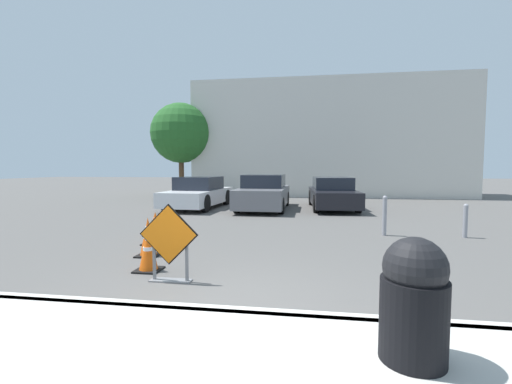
{
  "coord_description": "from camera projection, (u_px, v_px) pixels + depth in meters",
  "views": [
    {
      "loc": [
        0.96,
        -3.74,
        1.76
      ],
      "look_at": [
        -0.86,
        8.48,
        0.89
      ],
      "focal_mm": 24.0,
      "sensor_mm": 36.0,
      "label": 1
    }
  ],
  "objects": [
    {
      "name": "parked_car_nearest",
      "position": [
        199.0,
        193.0,
        15.13
      ],
      "size": [
        2.08,
        4.75,
        1.37
      ],
      "rotation": [
        0.0,
        0.0,
        3.09
      ],
      "color": "silver",
      "rests_on": "ground_plane"
    },
    {
      "name": "curb_lip",
      "position": [
        222.0,
        314.0,
        3.95
      ],
      "size": [
        24.83,
        0.2,
        0.14
      ],
      "color": "beige",
      "rests_on": "ground_plane"
    },
    {
      "name": "street_tree_behind_lot",
      "position": [
        181.0,
        133.0,
        21.32
      ],
      "size": [
        3.72,
        3.72,
        5.79
      ],
      "color": "#513823",
      "rests_on": "ground_plane"
    },
    {
      "name": "bollard_nearest",
      "position": [
        385.0,
        215.0,
        8.9
      ],
      "size": [
        0.12,
        0.12,
        1.04
      ],
      "color": "gray",
      "rests_on": "ground_plane"
    },
    {
      "name": "ground_plane",
      "position": [
        283.0,
        212.0,
        13.82
      ],
      "size": [
        96.0,
        96.0,
        0.0
      ],
      "primitive_type": "plane",
      "color": "#565451"
    },
    {
      "name": "trash_bin",
      "position": [
        414.0,
        299.0,
        2.86
      ],
      "size": [
        0.54,
        0.54,
        1.05
      ],
      "color": "black",
      "rests_on": "sidewalk_strip"
    },
    {
      "name": "traffic_cone_third",
      "position": [
        154.0,
        231.0,
        7.91
      ],
      "size": [
        0.47,
        0.47,
        0.63
      ],
      "color": "black",
      "rests_on": "ground_plane"
    },
    {
      "name": "traffic_cone_second",
      "position": [
        148.0,
        237.0,
        6.82
      ],
      "size": [
        0.43,
        0.43,
        0.78
      ],
      "color": "black",
      "rests_on": "ground_plane"
    },
    {
      "name": "traffic_cone_fourth",
      "position": [
        155.0,
        224.0,
        8.92
      ],
      "size": [
        0.5,
        0.5,
        0.61
      ],
      "color": "black",
      "rests_on": "ground_plane"
    },
    {
      "name": "parked_car_second",
      "position": [
        264.0,
        193.0,
        14.63
      ],
      "size": [
        1.98,
        4.67,
        1.47
      ],
      "rotation": [
        0.0,
        0.0,
        3.13
      ],
      "color": "slate",
      "rests_on": "ground_plane"
    },
    {
      "name": "sidewalk_strip",
      "position": [
        192.0,
        364.0,
        2.95
      ],
      "size": [
        24.83,
        2.04,
        0.14
      ],
      "color": "beige",
      "rests_on": "ground_plane"
    },
    {
      "name": "parked_car_third",
      "position": [
        332.0,
        194.0,
        14.81
      ],
      "size": [
        2.02,
        4.69,
        1.36
      ],
      "rotation": [
        0.0,
        0.0,
        3.2
      ],
      "color": "black",
      "rests_on": "ground_plane"
    },
    {
      "name": "road_closed_sign",
      "position": [
        169.0,
        242.0,
        5.24
      ],
      "size": [
        0.94,
        0.2,
        1.22
      ],
      "color": "black",
      "rests_on": "ground_plane"
    },
    {
      "name": "building_facade_backdrop",
      "position": [
        326.0,
        141.0,
        22.36
      ],
      "size": [
        16.71,
        5.0,
        7.11
      ],
      "color": "beige",
      "rests_on": "ground_plane"
    },
    {
      "name": "bollard_second",
      "position": [
        465.0,
        220.0,
        8.61
      ],
      "size": [
        0.12,
        0.12,
        0.86
      ],
      "color": "gray",
      "rests_on": "ground_plane"
    },
    {
      "name": "traffic_cone_nearest",
      "position": [
        148.0,
        249.0,
        5.84
      ],
      "size": [
        0.43,
        0.43,
        0.77
      ],
      "color": "black",
      "rests_on": "ground_plane"
    }
  ]
}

